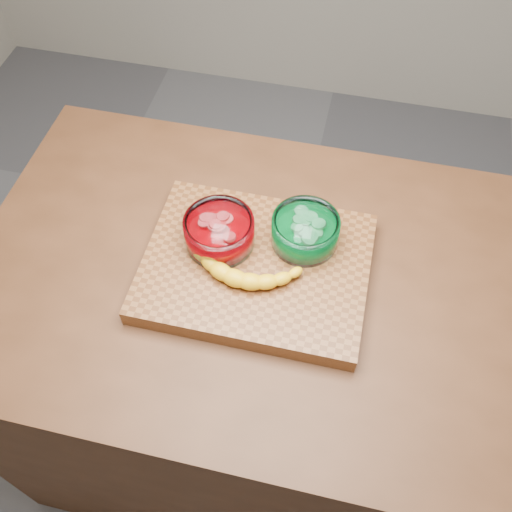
# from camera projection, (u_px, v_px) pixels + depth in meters

# --- Properties ---
(ground) EXTENTS (3.50, 3.50, 0.00)m
(ground) POSITION_uv_depth(u_px,v_px,m) (256.00, 422.00, 1.91)
(ground) COLOR slate
(ground) RESTS_ON ground
(counter) EXTENTS (1.20, 0.80, 0.90)m
(counter) POSITION_uv_depth(u_px,v_px,m) (256.00, 365.00, 1.54)
(counter) COLOR #4C2A17
(counter) RESTS_ON ground
(cutting_board) EXTENTS (0.45, 0.35, 0.04)m
(cutting_board) POSITION_uv_depth(u_px,v_px,m) (256.00, 267.00, 1.16)
(cutting_board) COLOR brown
(cutting_board) RESTS_ON counter
(bowl_red) EXTENTS (0.14, 0.14, 0.07)m
(bowl_red) POSITION_uv_depth(u_px,v_px,m) (219.00, 232.00, 1.14)
(bowl_red) COLOR white
(bowl_red) RESTS_ON cutting_board
(bowl_green) EXTENTS (0.14, 0.14, 0.06)m
(bowl_green) POSITION_uv_depth(u_px,v_px,m) (305.00, 231.00, 1.15)
(bowl_green) COLOR white
(bowl_green) RESTS_ON cutting_board
(banana) EXTENTS (0.26, 0.13, 0.04)m
(banana) POSITION_uv_depth(u_px,v_px,m) (244.00, 264.00, 1.12)
(banana) COLOR yellow
(banana) RESTS_ON cutting_board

